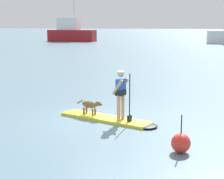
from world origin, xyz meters
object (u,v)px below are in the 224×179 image
paddleboard (111,119)px  moored_boat_outer (71,32)px  person_paddler (121,91)px  marker_buoy (181,143)px  dog (91,105)px

paddleboard → moored_boat_outer: size_ratio=0.29×
person_paddler → marker_buoy: (2.12, -2.48, -0.83)m
paddleboard → marker_buoy: 3.64m
paddleboard → moored_boat_outer: moored_boat_outer is taller
dog → moored_boat_outer: size_ratio=0.08×
person_paddler → dog: person_paddler is taller
marker_buoy → dog: bearing=138.7°
marker_buoy → moored_boat_outer: bearing=112.5°
person_paddler → marker_buoy: size_ratio=1.67×
paddleboard → marker_buoy: bearing=-46.2°
moored_boat_outer → marker_buoy: moored_boat_outer is taller
moored_boat_outer → marker_buoy: (22.68, -54.62, -1.37)m
dog → paddleboard: bearing=-20.5°
dog → marker_buoy: size_ratio=1.05×
paddleboard → person_paddler: 1.11m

